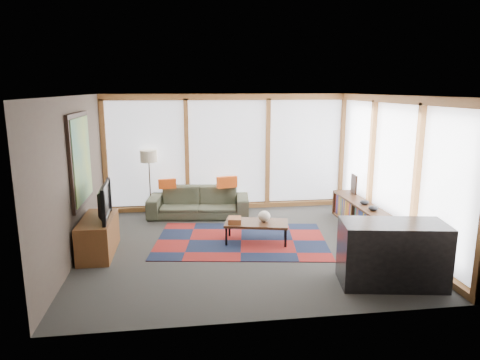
{
  "coord_description": "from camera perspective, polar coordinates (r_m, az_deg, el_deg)",
  "views": [
    {
      "loc": [
        -1.02,
        -7.05,
        2.72
      ],
      "look_at": [
        0.0,
        0.4,
        1.1
      ],
      "focal_mm": 32.0,
      "sensor_mm": 36.0,
      "label": 1
    }
  ],
  "objects": [
    {
      "name": "ground",
      "position": [
        7.62,
        0.41,
        -8.74
      ],
      "size": [
        5.5,
        5.5,
        0.0
      ],
      "primitive_type": "plane",
      "color": "#292A27",
      "rests_on": "ground"
    },
    {
      "name": "room_envelope",
      "position": [
        7.85,
        3.42,
        3.5
      ],
      "size": [
        5.52,
        5.02,
        2.62
      ],
      "color": "#463933",
      "rests_on": "ground"
    },
    {
      "name": "rug",
      "position": [
        7.85,
        0.16,
        -8.05
      ],
      "size": [
        3.31,
        2.39,
        0.01
      ],
      "primitive_type": "cube",
      "rotation": [
        0.0,
        0.0,
        -0.15
      ],
      "color": "maroon",
      "rests_on": "ground"
    },
    {
      "name": "sofa",
      "position": [
        9.28,
        -5.52,
        -2.94
      ],
      "size": [
        2.23,
        1.09,
        0.63
      ],
      "primitive_type": "imported",
      "rotation": [
        0.0,
        0.0,
        -0.12
      ],
      "color": "#323628",
      "rests_on": "ground"
    },
    {
      "name": "pillow_left",
      "position": [
        9.22,
        -9.68,
        -0.49
      ],
      "size": [
        0.38,
        0.17,
        0.2
      ],
      "primitive_type": "cube",
      "rotation": [
        0.0,
        0.0,
        0.17
      ],
      "color": "#D14D15",
      "rests_on": "sofa"
    },
    {
      "name": "pillow_right",
      "position": [
        9.18,
        -1.75,
        -0.27
      ],
      "size": [
        0.46,
        0.22,
        0.24
      ],
      "primitive_type": "cube",
      "rotation": [
        0.0,
        0.0,
        0.22
      ],
      "color": "#D14D15",
      "rests_on": "sofa"
    },
    {
      "name": "floor_lamp",
      "position": [
        9.39,
        -11.93,
        -0.43
      ],
      "size": [
        0.36,
        0.36,
        1.43
      ],
      "primitive_type": null,
      "color": "black",
      "rests_on": "ground"
    },
    {
      "name": "coffee_table",
      "position": [
        7.75,
        2.2,
        -6.95
      ],
      "size": [
        1.21,
        0.79,
        0.37
      ],
      "primitive_type": null,
      "rotation": [
        0.0,
        0.0,
        -0.23
      ],
      "color": "#371E15",
      "rests_on": "ground"
    },
    {
      "name": "book_stack",
      "position": [
        7.63,
        -0.72,
        -5.39
      ],
      "size": [
        0.26,
        0.31,
        0.09
      ],
      "primitive_type": "cube",
      "rotation": [
        0.0,
        0.0,
        -0.14
      ],
      "color": "brown",
      "rests_on": "coffee_table"
    },
    {
      "name": "vase",
      "position": [
        7.71,
        3.25,
        -4.84
      ],
      "size": [
        0.27,
        0.27,
        0.19
      ],
      "primitive_type": "ellipsoid",
      "rotation": [
        0.0,
        0.0,
        0.26
      ],
      "color": "silver",
      "rests_on": "coffee_table"
    },
    {
      "name": "bookshelf",
      "position": [
        8.78,
        15.73,
        -4.55
      ],
      "size": [
        0.38,
        2.11,
        0.53
      ],
      "primitive_type": null,
      "color": "#371E15",
      "rests_on": "ground"
    },
    {
      "name": "bowl_a",
      "position": [
        8.19,
        17.35,
        -3.6
      ],
      "size": [
        0.21,
        0.21,
        0.09
      ],
      "primitive_type": "ellipsoid",
      "rotation": [
        0.0,
        0.0,
        0.14
      ],
      "color": "black",
      "rests_on": "bookshelf"
    },
    {
      "name": "bowl_b",
      "position": [
        8.57,
        16.25,
        -2.86
      ],
      "size": [
        0.19,
        0.19,
        0.09
      ],
      "primitive_type": "ellipsoid",
      "rotation": [
        0.0,
        0.0,
        0.11
      ],
      "color": "black",
      "rests_on": "bookshelf"
    },
    {
      "name": "shelf_picture",
      "position": [
        9.37,
        14.95,
        -0.54
      ],
      "size": [
        0.06,
        0.31,
        0.4
      ],
      "primitive_type": "cube",
      "rotation": [
        0.0,
        0.0,
        -0.08
      ],
      "color": "black",
      "rests_on": "bookshelf"
    },
    {
      "name": "tv_console",
      "position": [
        7.56,
        -18.37,
        -7.1
      ],
      "size": [
        0.51,
        1.23,
        0.61
      ],
      "primitive_type": "cube",
      "color": "brown",
      "rests_on": "ground"
    },
    {
      "name": "television",
      "position": [
        7.37,
        -18.18,
        -2.71
      ],
      "size": [
        0.19,
        1.02,
        0.58
      ],
      "primitive_type": "imported",
      "rotation": [
        0.0,
        0.0,
        1.63
      ],
      "color": "black",
      "rests_on": "tv_console"
    },
    {
      "name": "bar_counter",
      "position": [
        6.43,
        19.65,
        -9.25
      ],
      "size": [
        1.52,
        0.89,
        0.9
      ],
      "primitive_type": "cube",
      "rotation": [
        0.0,
        0.0,
        -0.17
      ],
      "color": "black",
      "rests_on": "ground"
    }
  ]
}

